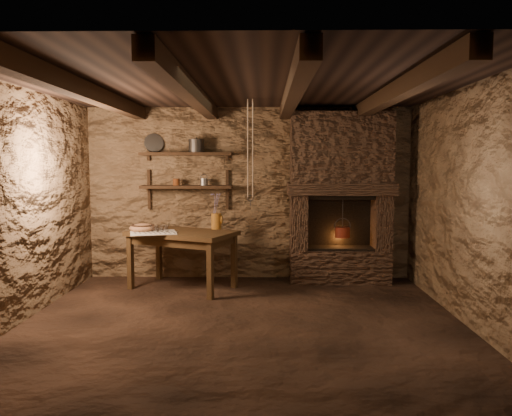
{
  "coord_description": "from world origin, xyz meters",
  "views": [
    {
      "loc": [
        0.23,
        -5.0,
        1.62
      ],
      "look_at": [
        0.12,
        0.9,
        1.09
      ],
      "focal_mm": 35.0,
      "sensor_mm": 36.0,
      "label": 1
    }
  ],
  "objects_px": {
    "stoneware_jug": "(217,214)",
    "red_pot": "(342,231)",
    "wooden_bowl": "(143,228)",
    "work_table": "(182,258)",
    "iron_stockpot": "(196,147)"
  },
  "relations": [
    {
      "from": "stoneware_jug",
      "to": "red_pot",
      "type": "height_order",
      "value": "stoneware_jug"
    },
    {
      "from": "stoneware_jug",
      "to": "red_pot",
      "type": "bearing_deg",
      "value": 7.35
    },
    {
      "from": "iron_stockpot",
      "to": "red_pot",
      "type": "distance_m",
      "value": 2.3
    },
    {
      "from": "wooden_bowl",
      "to": "iron_stockpot",
      "type": "bearing_deg",
      "value": 37.54
    },
    {
      "from": "work_table",
      "to": "stoneware_jug",
      "type": "height_order",
      "value": "stoneware_jug"
    },
    {
      "from": "work_table",
      "to": "red_pot",
      "type": "xyz_separation_m",
      "value": [
        2.12,
        0.37,
        0.3
      ]
    },
    {
      "from": "stoneware_jug",
      "to": "wooden_bowl",
      "type": "distance_m",
      "value": 0.98
    },
    {
      "from": "red_pot",
      "to": "stoneware_jug",
      "type": "bearing_deg",
      "value": -175.05
    },
    {
      "from": "iron_stockpot",
      "to": "stoneware_jug",
      "type": "bearing_deg",
      "value": -42.2
    },
    {
      "from": "work_table",
      "to": "iron_stockpot",
      "type": "distance_m",
      "value": 1.53
    },
    {
      "from": "work_table",
      "to": "stoneware_jug",
      "type": "xyz_separation_m",
      "value": [
        0.42,
        0.23,
        0.55
      ]
    },
    {
      "from": "wooden_bowl",
      "to": "iron_stockpot",
      "type": "distance_m",
      "value": 1.33
    },
    {
      "from": "stoneware_jug",
      "to": "wooden_bowl",
      "type": "xyz_separation_m",
      "value": [
        -0.93,
        -0.23,
        -0.17
      ]
    },
    {
      "from": "wooden_bowl",
      "to": "stoneware_jug",
      "type": "bearing_deg",
      "value": 13.55
    },
    {
      "from": "stoneware_jug",
      "to": "red_pot",
      "type": "relative_size",
      "value": 0.89
    }
  ]
}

